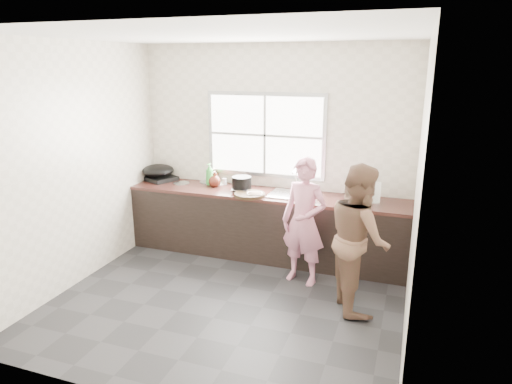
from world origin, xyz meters
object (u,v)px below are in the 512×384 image
(pot_lid_left, at_px, (181,183))
(bottle_brown_short, at_px, (215,180))
(bowl_held, at_px, (302,198))
(wok, at_px, (158,170))
(person_side, at_px, (359,238))
(cutting_board, at_px, (250,195))
(burner, at_px, (161,178))
(black_pot, at_px, (242,184))
(bottle_brown_tall, at_px, (214,176))
(glass_jar, at_px, (224,182))
(dish_rack, at_px, (361,191))
(bowl_mince, at_px, (255,195))
(bowl_crabs, at_px, (305,198))
(plate_food, at_px, (218,183))
(woman, at_px, (304,226))
(bottle_green, at_px, (210,174))
(pot_lid_right, at_px, (208,182))

(pot_lid_left, bearing_deg, bottle_brown_short, 2.12)
(bowl_held, bearing_deg, wok, 172.69)
(person_side, distance_m, wok, 3.10)
(cutting_board, height_order, wok, wok)
(burner, bearing_deg, black_pot, -5.07)
(person_side, xyz_separation_m, burner, (-2.88, 1.04, 0.13))
(bottle_brown_tall, relative_size, glass_jar, 2.16)
(dish_rack, bearing_deg, wok, 164.65)
(cutting_board, height_order, black_pot, black_pot)
(bowl_mince, distance_m, bowl_crabs, 0.63)
(cutting_board, relative_size, glass_jar, 4.40)
(burner, bearing_deg, bowl_mince, -12.15)
(bowl_mince, distance_m, pot_lid_left, 1.19)
(bowl_held, relative_size, wok, 0.42)
(plate_food, bearing_deg, burner, -174.51)
(black_pot, bearing_deg, person_side, -29.62)
(bowl_crabs, bearing_deg, burner, 172.21)
(bowl_mince, xyz_separation_m, pot_lid_left, (-1.16, 0.26, -0.02))
(bottle_brown_short, distance_m, dish_rack, 1.94)
(cutting_board, relative_size, bowl_crabs, 1.97)
(dish_rack, bearing_deg, cutting_board, 174.45)
(bottle_brown_tall, distance_m, glass_jar, 0.18)
(bowl_crabs, bearing_deg, dish_rack, 10.49)
(bowl_mince, height_order, black_pot, black_pot)
(bottle_brown_tall, xyz_separation_m, dish_rack, (2.02, -0.29, 0.06))
(person_side, bearing_deg, dish_rack, -16.83)
(woman, distance_m, glass_jar, 1.51)
(bottle_brown_tall, relative_size, burner, 0.52)
(woman, xyz_separation_m, dish_rack, (0.56, 0.49, 0.33))
(bowl_held, bearing_deg, bottle_brown_tall, 163.40)
(bottle_brown_tall, distance_m, pot_lid_left, 0.46)
(bowl_mince, relative_size, glass_jar, 2.23)
(bottle_green, relative_size, glass_jar, 3.35)
(bottle_brown_short, bearing_deg, plate_food, 95.87)
(bowl_mince, bearing_deg, bottle_green, 155.80)
(plate_food, relative_size, glass_jar, 2.45)
(plate_food, xyz_separation_m, bottle_brown_tall, (-0.07, 0.03, 0.09))
(bottle_brown_short, relative_size, glass_jar, 2.17)
(person_side, height_order, dish_rack, person_side)
(bottle_brown_tall, height_order, wok, wok)
(bottle_green, xyz_separation_m, pot_lid_right, (-0.08, 0.09, -0.14))
(burner, bearing_deg, wok, -164.25)
(bottle_brown_tall, relative_size, wok, 0.43)
(person_side, bearing_deg, bottle_brown_tall, 38.25)
(glass_jar, relative_size, pot_lid_right, 0.39)
(bottle_brown_short, bearing_deg, person_side, -25.86)
(plate_food, distance_m, glass_jar, 0.10)
(bowl_held, relative_size, burner, 0.50)
(person_side, distance_m, bottle_green, 2.40)
(bowl_mince, relative_size, black_pot, 0.77)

